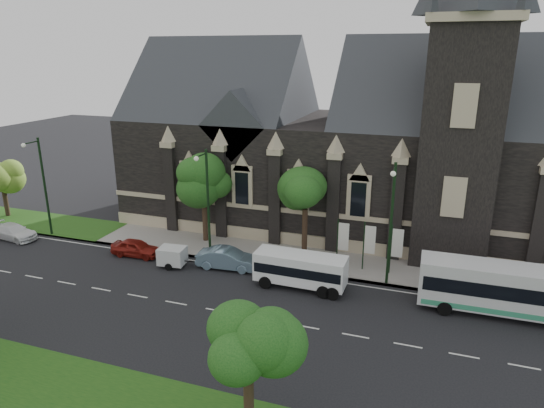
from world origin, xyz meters
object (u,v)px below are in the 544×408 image
at_px(tree_park_east, 253,347).
at_px(street_lamp_far, 42,182).
at_px(tree_walk_right, 309,187).
at_px(banner_flag_right, 395,246).
at_px(banner_flag_left, 341,239).
at_px(tour_coach, 515,290).
at_px(street_lamp_near, 391,218).
at_px(street_lamp_mid, 207,199).
at_px(tree_walk_left, 206,178).
at_px(car_far_white, 13,232).
at_px(sedan, 228,259).
at_px(tree_walk_far, 4,172).
at_px(banner_flag_center, 368,242).
at_px(car_far_red, 136,248).
at_px(shuttle_bus, 301,268).
at_px(box_trailer, 172,256).

height_order(tree_park_east, street_lamp_far, street_lamp_far).
xyz_separation_m(tree_walk_right, banner_flag_right, (7.08, -1.71, -3.43)).
xyz_separation_m(banner_flag_left, tour_coach, (11.65, -3.58, -0.57)).
distance_m(street_lamp_near, street_lamp_mid, 14.00).
height_order(tree_park_east, street_lamp_mid, street_lamp_mid).
height_order(tree_walk_left, car_far_white, tree_walk_left).
distance_m(street_lamp_near, sedan, 12.72).
distance_m(banner_flag_right, car_far_white, 33.06).
height_order(street_lamp_far, banner_flag_left, street_lamp_far).
relative_size(tree_walk_far, sedan, 1.31).
bearing_deg(car_far_white, tree_walk_left, -67.61).
height_order(street_lamp_mid, banner_flag_center, street_lamp_mid).
xyz_separation_m(street_lamp_near, car_far_red, (-20.00, -1.25, -4.41)).
bearing_deg(banner_flag_right, banner_flag_left, 180.00).
bearing_deg(banner_flag_left, tree_walk_right, 150.90).
height_order(street_lamp_near, banner_flag_right, street_lamp_near).
xyz_separation_m(banner_flag_left, shuttle_bus, (-2.05, -4.11, -0.93)).
xyz_separation_m(shuttle_bus, car_far_red, (-14.24, 0.96, -0.76)).
bearing_deg(shuttle_bus, street_lamp_far, 175.81).
bearing_deg(street_lamp_far, car_far_white, -147.93).
bearing_deg(street_lamp_near, banner_flag_center, 131.93).
bearing_deg(shuttle_bus, tree_walk_right, 101.03).
bearing_deg(sedan, box_trailer, 99.93).
xyz_separation_m(tree_park_east, banner_flag_center, (2.11, 18.32, -2.24)).
relative_size(street_lamp_mid, street_lamp_far, 1.00).
relative_size(banner_flag_right, sedan, 0.83).
relative_size(tree_walk_right, car_far_white, 1.68).
bearing_deg(sedan, tree_walk_left, 35.53).
relative_size(tree_walk_right, shuttle_bus, 1.20).
bearing_deg(tour_coach, banner_flag_center, 158.91).
bearing_deg(tree_park_east, shuttle_bus, 97.75).
distance_m(tree_walk_right, sedan, 8.53).
relative_size(banner_flag_left, tour_coach, 0.35).
bearing_deg(banner_flag_right, street_lamp_near, -98.56).
bearing_deg(tree_park_east, street_lamp_near, 76.89).
distance_m(street_lamp_mid, car_far_red, 7.55).
bearing_deg(tree_walk_right, street_lamp_far, -171.14).
relative_size(tree_walk_far, shuttle_bus, 0.97).
bearing_deg(tree_walk_right, banner_flag_right, -13.60).
distance_m(banner_flag_center, car_far_white, 31.08).
height_order(street_lamp_near, car_far_red, street_lamp_near).
xyz_separation_m(tree_walk_far, tour_coach, (45.76, -4.75, -2.80)).
relative_size(tree_park_east, banner_flag_center, 1.57).
distance_m(tree_walk_far, street_lamp_far, 8.42).
height_order(shuttle_bus, car_far_red, shuttle_bus).
bearing_deg(tree_walk_far, box_trailer, -13.36).
bearing_deg(banner_flag_center, box_trailer, -164.60).
bearing_deg(street_lamp_near, tree_walk_right, 151.94).
xyz_separation_m(banner_flag_center, shuttle_bus, (-4.05, -4.11, -0.93)).
relative_size(shuttle_bus, sedan, 1.35).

